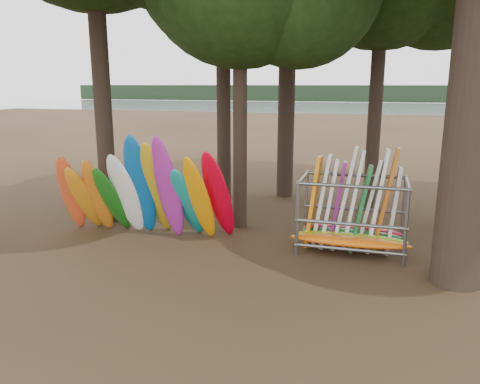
# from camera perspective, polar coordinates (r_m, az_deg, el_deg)

# --- Properties ---
(ground) EXTENTS (120.00, 120.00, 0.00)m
(ground) POSITION_cam_1_polar(r_m,az_deg,el_deg) (11.63, 1.29, -8.58)
(ground) COLOR #47331E
(ground) RESTS_ON ground
(lake) EXTENTS (160.00, 160.00, 0.00)m
(lake) POSITION_cam_1_polar(r_m,az_deg,el_deg) (70.62, 14.35, 9.16)
(lake) COLOR gray
(lake) RESTS_ON ground
(far_shore) EXTENTS (160.00, 4.00, 4.00)m
(far_shore) POSITION_cam_1_polar(r_m,az_deg,el_deg) (120.49, 15.46, 11.50)
(far_shore) COLOR black
(far_shore) RESTS_ON ground
(kayak_row) EXTENTS (5.29, 2.02, 3.16)m
(kayak_row) POSITION_cam_1_polar(r_m,az_deg,el_deg) (13.40, -11.89, -0.27)
(kayak_row) COLOR #DA4A21
(kayak_row) RESTS_ON ground
(storage_rack) EXTENTS (3.00, 1.52, 2.77)m
(storage_rack) POSITION_cam_1_polar(r_m,az_deg,el_deg) (12.46, 13.48, -2.92)
(storage_rack) COLOR slate
(storage_rack) RESTS_ON ground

